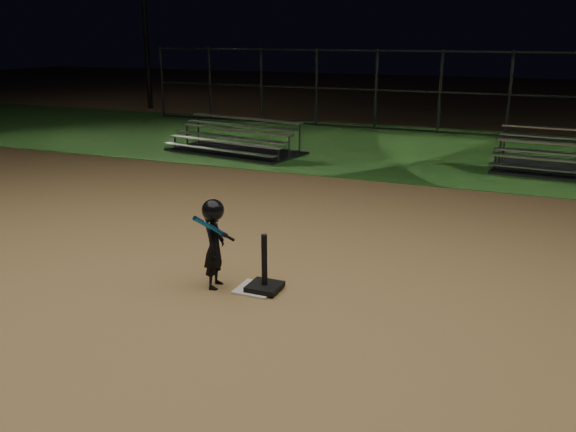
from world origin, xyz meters
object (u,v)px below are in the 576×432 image
at_px(child_batter, 214,241).
at_px(bleacher_left, 235,146).
at_px(home_plate, 256,289).
at_px(batting_tee, 265,280).

relative_size(child_batter, bleacher_left, 0.30).
xyz_separation_m(home_plate, bleacher_left, (-4.30, 7.72, 0.16)).
height_order(child_batter, bleacher_left, child_batter).
xyz_separation_m(batting_tee, child_batter, (-0.60, -0.12, 0.44)).
height_order(batting_tee, child_batter, child_batter).
bearing_deg(bleacher_left, batting_tee, -49.95).
bearing_deg(batting_tee, child_batter, -169.21).
xyz_separation_m(home_plate, child_batter, (-0.50, -0.10, 0.57)).
height_order(home_plate, bleacher_left, bleacher_left).
bearing_deg(bleacher_left, child_batter, -53.79).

